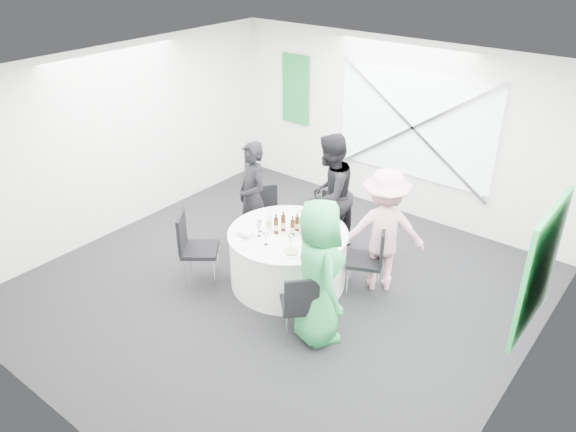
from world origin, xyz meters
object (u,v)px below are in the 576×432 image
Objects in this scene: chair_back at (329,218)px; chair_front_left at (192,243)px; person_man_back at (329,195)px; chair_front_right at (300,303)px; person_man_back_left at (252,197)px; clear_water_bottle at (269,222)px; banquet_table at (288,258)px; chair_back_left at (267,211)px; green_water_bottle at (302,226)px; person_woman_green at (318,272)px; chair_back_right at (372,255)px; person_woman_pink at (383,231)px.

chair_back is 2.03m from chair_front_left.
chair_back is 0.49× the size of person_man_back.
person_man_back_left is (-1.80, 1.25, 0.30)m from chair_front_right.
person_man_back reaches higher than clear_water_bottle.
banquet_table is 1.76× the size of chair_back_left.
person_man_back is at bearing -90.44° from chair_back.
person_man_back reaches higher than banquet_table.
person_man_back is 0.97m from green_water_bottle.
chair_front_left is 3.31× the size of green_water_bottle.
person_man_back_left reaches higher than chair_back.
chair_back is 2.87× the size of green_water_bottle.
person_man_back reaches higher than green_water_bottle.
chair_back is 2.00m from person_woman_green.
chair_front_right is at bearing -11.83° from person_man_back_left.
person_woman_green is at bearing -164.48° from chair_front_right.
chair_front_right is at bearing -31.98° from chair_back_right.
person_woman_pink reaches higher than chair_back_left.
chair_front_left reaches higher than banquet_table.
banquet_table is at bearing -0.00° from person_man_back_left.
chair_back_right is (1.88, -0.17, 0.05)m from chair_back_left.
chair_back is 2.08m from chair_front_right.
chair_front_right is at bearing 95.10° from person_woman_green.
green_water_bottle is (-0.84, -0.60, 0.04)m from person_woman_pink.
person_woman_green reaches higher than chair_front_right.
green_water_bottle reaches higher than chair_back_left.
person_man_back_left is 1.19m from green_water_bottle.
clear_water_bottle is at bearing 9.06° from person_woman_green.
person_woman_green is (1.84, -1.29, 0.36)m from chair_back_left.
person_woman_pink is (1.97, 0.27, 0.02)m from person_man_back_left.
chair_back_left is at bearing -157.67° from chair_back.
chair_back_right is 1.16m from person_woman_green.
clear_water_bottle reaches higher than chair_back_left.
person_woman_pink is 1.33m from person_woman_green.
banquet_table is 1.74× the size of chair_front_right.
chair_front_left is at bearing -144.03° from green_water_bottle.
person_man_back_left reaches higher than clear_water_bottle.
person_woman_pink is at bearing 30.61° from person_man_back_left.
banquet_table is 0.87× the size of person_man_back.
person_man_back_left is at bearing -160.63° from chair_back_left.
chair_front_right reaches higher than chair_back_left.
green_water_bottle is at bearing -89.76° from chair_back_right.
person_man_back reaches higher than chair_back.
chair_back_left reaches higher than banquet_table.
chair_back_right is 1.09× the size of chair_front_right.
person_woman_green is at bearing -124.45° from chair_front_left.
chair_back_left is 0.38m from person_man_back_left.
person_man_back is (0.84, 0.38, 0.37)m from chair_back_left.
chair_back_left is 1.00m from person_man_back.
clear_water_bottle is (-1.26, -0.75, 0.03)m from person_woman_pink.
person_woman_pink is at bearing 69.02° from person_man_back.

